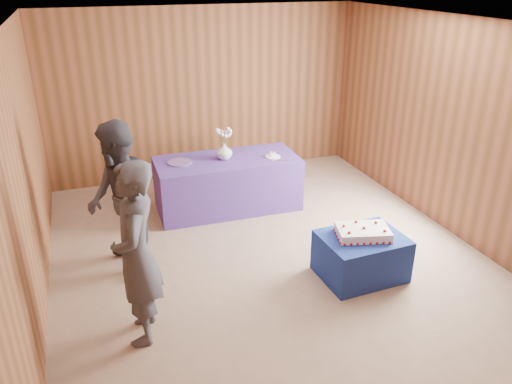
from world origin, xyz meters
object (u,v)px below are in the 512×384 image
serving_table (228,183)px  guest_left (136,255)px  sheet_cake (363,232)px  guest_right (121,201)px  vase (224,151)px  cake_table (361,256)px

serving_table → guest_left: 2.90m
sheet_cake → guest_left: size_ratio=0.38×
guest_left → guest_right: bearing=-169.4°
vase → cake_table: bearing=-67.3°
vase → guest_left: 2.85m
sheet_cake → vase: size_ratio=2.90×
sheet_cake → cake_table: bearing=-67.0°
cake_table → guest_left: guest_left is taller
vase → guest_left: bearing=-122.2°
sheet_cake → guest_left: guest_left is taller
cake_table → sheet_cake: 0.30m
guest_right → cake_table: bearing=59.9°
guest_left → cake_table: bearing=104.3°
guest_left → guest_right: guest_right is taller
vase → sheet_cake: bearing=-67.2°
cake_table → serving_table: serving_table is taller
serving_table → cake_table: bearing=-66.4°
cake_table → serving_table: bearing=109.9°
serving_table → guest_left: size_ratio=1.14×
sheet_cake → vase: vase is taller
cake_table → guest_right: bearing=156.1°
guest_left → guest_right: size_ratio=0.99×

